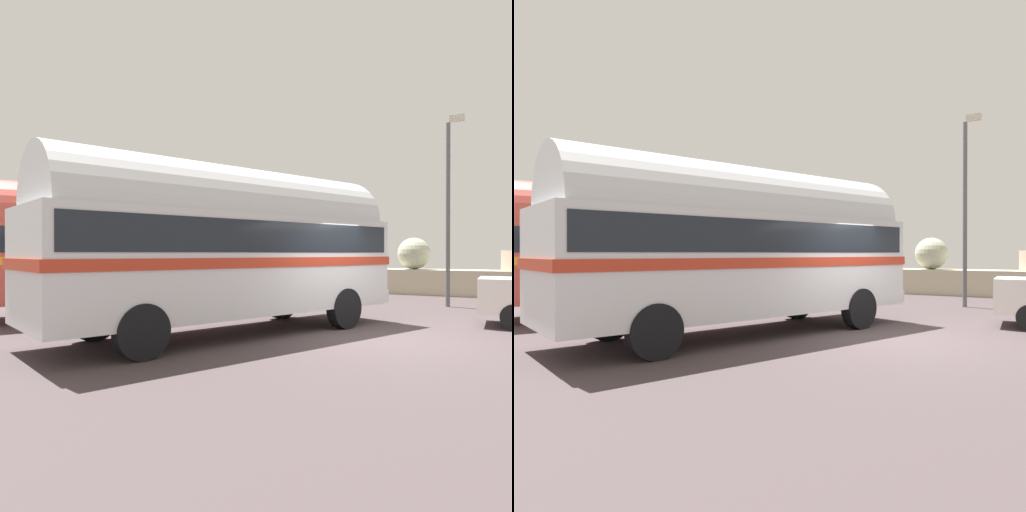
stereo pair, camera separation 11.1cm
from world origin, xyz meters
TOP-DOWN VIEW (x-y plane):
  - ground at (0.00, 0.00)m, footprint 32.00×26.00m
  - breakwater at (0.06, 11.79)m, footprint 31.36×2.24m
  - vintage_coach at (-3.00, -1.14)m, footprint 5.24×8.88m
  - second_coach at (-7.49, 0.72)m, footprint 6.11×8.71m
  - lamp_post at (0.45, 6.91)m, footprint 0.66×0.99m

SIDE VIEW (x-z plane):
  - ground at x=0.00m, z-range 0.00..0.02m
  - breakwater at x=0.06m, z-range -0.53..1.96m
  - vintage_coach at x=-3.00m, z-range 0.20..3.90m
  - second_coach at x=-7.49m, z-range 0.20..3.90m
  - lamp_post at x=0.45m, z-range 0.41..6.58m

